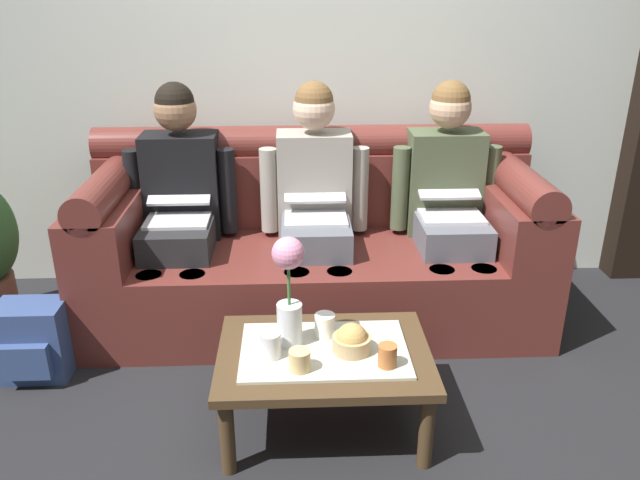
# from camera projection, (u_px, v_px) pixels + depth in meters

# --- Properties ---
(ground_plane) EXTENTS (14.00, 14.00, 0.00)m
(ground_plane) POSITION_uv_depth(u_px,v_px,m) (327.00, 461.00, 2.36)
(ground_plane) COLOR black
(back_wall_patterned) EXTENTS (6.00, 0.12, 2.90)m
(back_wall_patterned) POSITION_uv_depth(u_px,v_px,m) (311.00, 25.00, 3.37)
(back_wall_patterned) COLOR silver
(back_wall_patterned) RESTS_ON ground_plane
(couch) EXTENTS (2.31, 0.88, 0.96)m
(couch) POSITION_uv_depth(u_px,v_px,m) (315.00, 248.00, 3.30)
(couch) COLOR maroon
(couch) RESTS_ON ground_plane
(person_left) EXTENTS (0.56, 0.67, 1.22)m
(person_left) POSITION_uv_depth(u_px,v_px,m) (180.00, 198.00, 3.16)
(person_left) COLOR #232326
(person_left) RESTS_ON ground_plane
(person_middle) EXTENTS (0.56, 0.67, 1.22)m
(person_middle) POSITION_uv_depth(u_px,v_px,m) (315.00, 197.00, 3.18)
(person_middle) COLOR #595B66
(person_middle) RESTS_ON ground_plane
(person_right) EXTENTS (0.56, 0.67, 1.22)m
(person_right) POSITION_uv_depth(u_px,v_px,m) (448.00, 195.00, 3.21)
(person_right) COLOR #595B66
(person_right) RESTS_ON ground_plane
(coffee_table) EXTENTS (0.82, 0.59, 0.36)m
(coffee_table) POSITION_uv_depth(u_px,v_px,m) (324.00, 361.00, 2.44)
(coffee_table) COLOR #47331E
(coffee_table) RESTS_ON ground_plane
(flower_vase) EXTENTS (0.12, 0.12, 0.45)m
(flower_vase) POSITION_uv_depth(u_px,v_px,m) (289.00, 287.00, 2.37)
(flower_vase) COLOR silver
(flower_vase) RESTS_ON coffee_table
(snack_bowl) EXTENTS (0.15, 0.15, 0.12)m
(snack_bowl) POSITION_uv_depth(u_px,v_px,m) (352.00, 341.00, 2.39)
(snack_bowl) COLOR tan
(snack_bowl) RESTS_ON coffee_table
(cup_near_left) EXTENTS (0.08, 0.08, 0.10)m
(cup_near_left) POSITION_uv_depth(u_px,v_px,m) (325.00, 326.00, 2.49)
(cup_near_left) COLOR white
(cup_near_left) RESTS_ON coffee_table
(cup_near_right) EXTENTS (0.07, 0.07, 0.09)m
(cup_near_right) POSITION_uv_depth(u_px,v_px,m) (387.00, 356.00, 2.30)
(cup_near_right) COLOR #B26633
(cup_near_right) RESTS_ON coffee_table
(cup_far_center) EXTENTS (0.08, 0.08, 0.08)m
(cup_far_center) POSITION_uv_depth(u_px,v_px,m) (300.00, 360.00, 2.28)
(cup_far_center) COLOR #DBB77A
(cup_far_center) RESTS_ON coffee_table
(cup_far_left) EXTENTS (0.08, 0.08, 0.10)m
(cup_far_left) POSITION_uv_depth(u_px,v_px,m) (271.00, 345.00, 2.35)
(cup_far_left) COLOR silver
(cup_far_left) RESTS_ON coffee_table
(backpack_left) EXTENTS (0.30, 0.25, 0.36)m
(backpack_left) POSITION_uv_depth(u_px,v_px,m) (34.00, 342.00, 2.81)
(backpack_left) COLOR #33477A
(backpack_left) RESTS_ON ground_plane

